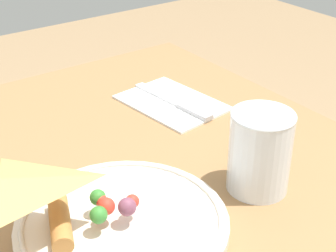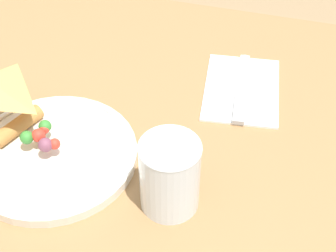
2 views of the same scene
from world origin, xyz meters
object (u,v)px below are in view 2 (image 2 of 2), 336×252
object	(u,v)px
napkin_folded	(242,89)
plate_pizza	(49,151)
butter_knife	(242,90)
milk_glass	(170,177)
dining_table	(61,211)

from	to	relation	value
napkin_folded	plate_pizza	bearing A→B (deg)	133.19
plate_pizza	butter_knife	bearing A→B (deg)	-48.05
milk_glass	napkin_folded	xyz separation A→B (m)	(0.27, -0.05, -0.05)
dining_table	napkin_folded	size ratio (longest dim) A/B	5.22
milk_glass	butter_knife	world-z (taller)	milk_glass
plate_pizza	butter_knife	distance (m)	0.34
plate_pizza	napkin_folded	xyz separation A→B (m)	(0.24, -0.25, -0.01)
dining_table	milk_glass	bearing A→B (deg)	-95.25
dining_table	napkin_folded	bearing A→B (deg)	-44.52
butter_knife	milk_glass	bearing A→B (deg)	161.67
napkin_folded	milk_glass	bearing A→B (deg)	168.37
dining_table	plate_pizza	size ratio (longest dim) A/B	4.01
milk_glass	napkin_folded	bearing A→B (deg)	-11.63
plate_pizza	milk_glass	distance (m)	0.20
dining_table	napkin_folded	distance (m)	0.37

